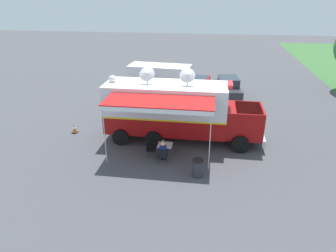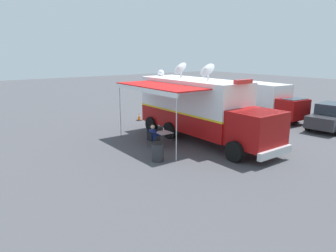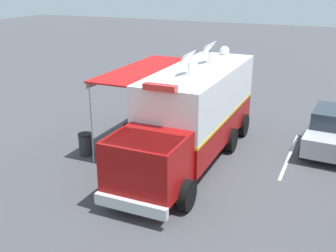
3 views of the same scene
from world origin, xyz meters
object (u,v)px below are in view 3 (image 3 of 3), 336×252
at_px(folding_table, 145,130).
at_px(folding_chair_at_table, 129,131).
at_px(command_truck, 192,112).
at_px(water_bottle, 148,126).
at_px(seated_responder, 132,128).
at_px(trash_bin, 86,144).
at_px(car_far_corner, 333,130).
at_px(folding_chair_beside_table, 151,127).
at_px(traffic_cone, 235,106).

xyz_separation_m(folding_table, folding_chair_at_table, (0.80, -0.01, -0.16)).
bearing_deg(folding_table, command_truck, 168.78).
distance_m(command_truck, folding_table, 2.67).
height_order(folding_table, water_bottle, water_bottle).
bearing_deg(folding_chair_at_table, seated_responder, 179.66).
height_order(seated_responder, trash_bin, seated_responder).
bearing_deg(car_far_corner, command_truck, 31.39).
xyz_separation_m(folding_chair_beside_table, car_far_corner, (-7.49, -1.79, 0.37)).
relative_size(folding_table, folding_chair_at_table, 0.93).
xyz_separation_m(water_bottle, seated_responder, (0.72, 0.12, -0.18)).
distance_m(command_truck, water_bottle, 2.53).
xyz_separation_m(folding_table, car_far_corner, (-7.38, -2.64, 0.21)).
bearing_deg(folding_table, traffic_cone, -110.30).
height_order(folding_table, folding_chair_at_table, folding_chair_at_table).
distance_m(trash_bin, traffic_cone, 9.12).
bearing_deg(command_truck, folding_chair_at_table, -8.58).
xyz_separation_m(folding_table, trash_bin, (1.73, 1.90, -0.22)).
relative_size(command_truck, water_bottle, 42.43).
distance_m(water_bottle, car_far_corner, 7.69).
relative_size(command_truck, car_far_corner, 2.21).
bearing_deg(folding_chair_at_table, water_bottle, -172.70).
xyz_separation_m(command_truck, traffic_cone, (-0.02, -6.73, -1.67)).
distance_m(folding_chair_at_table, seated_responder, 0.23).
bearing_deg(folding_chair_at_table, car_far_corner, -162.20).
distance_m(folding_table, seated_responder, 0.61).
bearing_deg(water_bottle, folding_chair_at_table, 7.30).
distance_m(trash_bin, car_far_corner, 10.18).
distance_m(folding_chair_beside_table, traffic_cone, 5.95).
distance_m(folding_chair_at_table, folding_chair_beside_table, 1.08).
xyz_separation_m(command_truck, car_far_corner, (-5.07, -3.09, -1.07)).
bearing_deg(water_bottle, trash_bin, 47.84).
xyz_separation_m(command_truck, seated_responder, (2.92, -0.47, -1.30)).
height_order(folding_chair_at_table, seated_responder, seated_responder).
bearing_deg(traffic_cone, folding_chair_at_table, 63.51).
distance_m(command_truck, folding_chair_beside_table, 3.10).
bearing_deg(folding_table, folding_chair_at_table, -0.79).
height_order(folding_chair_at_table, trash_bin, trash_bin).
distance_m(seated_responder, traffic_cone, 6.93).
bearing_deg(folding_chair_at_table, folding_table, 179.21).
relative_size(folding_chair_at_table, trash_bin, 0.96).
xyz_separation_m(folding_chair_beside_table, trash_bin, (1.62, 2.75, -0.06)).
relative_size(folding_chair_beside_table, car_far_corner, 0.20).
relative_size(folding_table, seated_responder, 0.64).
bearing_deg(seated_responder, trash_bin, 59.61).
bearing_deg(trash_bin, folding_chair_at_table, -115.98).
relative_size(folding_table, water_bottle, 3.59).
height_order(folding_table, traffic_cone, folding_table).
bearing_deg(water_bottle, traffic_cone, -109.83).
bearing_deg(trash_bin, traffic_cone, -116.37).
height_order(command_truck, seated_responder, command_truck).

